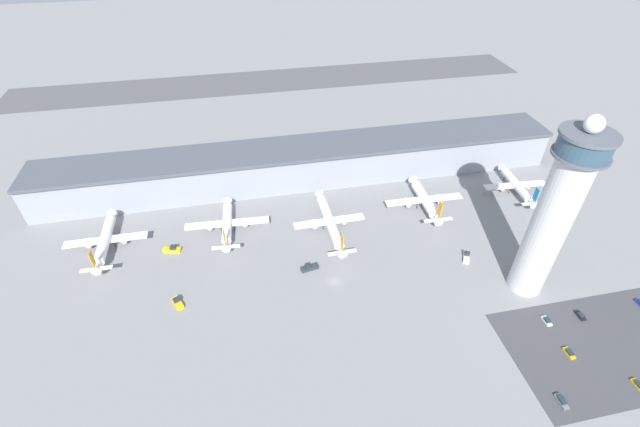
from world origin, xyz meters
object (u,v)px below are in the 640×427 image
at_px(airplane_gate_bravo, 227,223).
at_px(service_truck_fuel, 172,250).
at_px(car_black_suv, 562,401).
at_px(car_red_hatchback, 569,353).
at_px(control_tower, 555,214).
at_px(airplane_gate_delta, 425,200).
at_px(service_truck_catering, 466,256).
at_px(car_green_van, 547,321).
at_px(airplane_gate_alpha, 105,240).
at_px(service_truck_baggage, 177,303).
at_px(airplane_gate_charlie, 330,221).
at_px(car_grey_coupe, 638,385).
at_px(car_blue_compact, 580,315).
at_px(service_truck_water, 309,268).
at_px(airplane_gate_echo, 516,185).

distance_m(airplane_gate_bravo, service_truck_fuel, 24.65).
relative_size(car_black_suv, car_red_hatchback, 1.09).
xyz_separation_m(control_tower, airplane_gate_delta, (-18.93, 52.51, -30.06)).
bearing_deg(service_truck_catering, car_green_van, -69.30).
xyz_separation_m(airplane_gate_delta, car_green_van, (17.31, -69.45, -4.18)).
distance_m(control_tower, car_green_van, 38.24).
bearing_deg(car_red_hatchback, service_truck_fuel, 149.83).
relative_size(airplane_gate_alpha, airplane_gate_delta, 0.99).
bearing_deg(service_truck_fuel, control_tower, -19.03).
bearing_deg(airplane_gate_delta, service_truck_baggage, -161.76).
height_order(airplane_gate_charlie, car_green_van, airplane_gate_charlie).
bearing_deg(service_truck_fuel, car_grey_coupe, -31.99).
bearing_deg(car_blue_compact, car_grey_coupe, -90.26).
distance_m(control_tower, service_truck_catering, 40.87).
xyz_separation_m(airplane_gate_bravo, car_red_hatchback, (106.36, -83.34, -3.98)).
bearing_deg(car_blue_compact, service_truck_fuel, 156.35).
bearing_deg(car_blue_compact, airplane_gate_bravo, 149.47).
bearing_deg(car_green_van, car_blue_compact, -1.21).
bearing_deg(airplane_gate_charlie, service_truck_water, -120.44).
bearing_deg(service_truck_baggage, service_truck_catering, 0.54).
relative_size(airplane_gate_bravo, airplane_gate_echo, 1.11).
bearing_deg(service_truck_baggage, car_blue_compact, -13.64).
distance_m(airplane_gate_charlie, service_truck_catering, 58.01).
xyz_separation_m(service_truck_baggage, car_red_hatchback, (125.71, -46.41, -0.27)).
distance_m(service_truck_catering, service_truck_fuel, 120.09).
height_order(service_truck_baggage, car_grey_coupe, service_truck_baggage).
bearing_deg(airplane_gate_charlie, car_blue_compact, -39.86).
bearing_deg(service_truck_catering, service_truck_water, 174.08).
height_order(airplane_gate_echo, car_black_suv, airplane_gate_echo).
bearing_deg(car_green_van, car_red_hatchback, -92.54).
distance_m(airplane_gate_bravo, car_grey_coupe, 154.45).
distance_m(airplane_gate_bravo, service_truck_water, 42.48).
bearing_deg(car_blue_compact, airplane_gate_delta, 113.51).
bearing_deg(service_truck_fuel, airplane_gate_alpha, 164.50).
relative_size(control_tower, car_red_hatchback, 16.00).
bearing_deg(airplane_gate_bravo, car_grey_coupe, -39.10).
relative_size(airplane_gate_alpha, service_truck_fuel, 4.74).
bearing_deg(service_truck_water, service_truck_baggage, -171.30).
height_order(airplane_gate_alpha, airplane_gate_echo, airplane_gate_alpha).
bearing_deg(car_green_van, airplane_gate_alpha, 155.99).
relative_size(service_truck_baggage, car_black_suv, 1.37).
distance_m(car_black_suv, car_green_van, 29.92).
distance_m(service_truck_fuel, car_blue_compact, 156.05).
bearing_deg(service_truck_water, airplane_gate_echo, 16.01).
relative_size(service_truck_water, car_black_suv, 1.54).
relative_size(control_tower, airplane_gate_delta, 1.92).
bearing_deg(car_red_hatchback, car_grey_coupe, -46.16).
xyz_separation_m(airplane_gate_bravo, car_grey_coupe, (119.83, -97.37, -4.03)).
xyz_separation_m(control_tower, service_truck_fuel, (-131.55, 45.38, -33.76)).
bearing_deg(airplane_gate_bravo, airplane_gate_alpha, -179.05).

